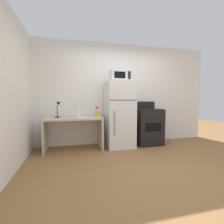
# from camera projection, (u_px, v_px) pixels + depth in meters

# --- Properties ---
(ground_plane) EXTENTS (12.00, 12.00, 0.00)m
(ground_plane) POSITION_uv_depth(u_px,v_px,m) (147.00, 167.00, 2.83)
(ground_plane) COLOR olive
(wall_back_white) EXTENTS (5.00, 0.10, 2.60)m
(wall_back_white) POSITION_uv_depth(u_px,v_px,m) (120.00, 94.00, 4.37)
(wall_back_white) COLOR white
(wall_back_white) RESTS_ON ground
(wall_left_brick) EXTENTS (0.10, 4.00, 2.60)m
(wall_left_brick) POSITION_uv_depth(u_px,v_px,m) (0.00, 90.00, 2.20)
(wall_left_brick) COLOR silver
(wall_left_brick) RESTS_ON ground
(desk) EXTENTS (1.29, 0.64, 0.75)m
(desk) POSITION_uv_depth(u_px,v_px,m) (74.00, 127.00, 3.76)
(desk) COLOR beige
(desk) RESTS_ON ground
(desk_lamp) EXTENTS (0.14, 0.12, 0.35)m
(desk_lamp) POSITION_uv_depth(u_px,v_px,m) (58.00, 107.00, 3.69)
(desk_lamp) COLOR black
(desk_lamp) RESTS_ON desk
(paper_towel_roll) EXTENTS (0.11, 0.11, 0.24)m
(paper_towel_roll) POSITION_uv_depth(u_px,v_px,m) (78.00, 113.00, 3.59)
(paper_towel_roll) COLOR white
(paper_towel_roll) RESTS_ON desk
(spray_bottle) EXTENTS (0.06, 0.06, 0.25)m
(spray_bottle) POSITION_uv_depth(u_px,v_px,m) (97.00, 113.00, 3.72)
(spray_bottle) COLOR yellow
(spray_bottle) RESTS_ON desk
(refrigerator) EXTENTS (0.65, 0.68, 1.59)m
(refrigerator) POSITION_uv_depth(u_px,v_px,m) (119.00, 114.00, 3.99)
(refrigerator) COLOR white
(refrigerator) RESTS_ON ground
(microwave) EXTENTS (0.46, 0.35, 0.26)m
(microwave) POSITION_uv_depth(u_px,v_px,m) (120.00, 76.00, 3.90)
(microwave) COLOR silver
(microwave) RESTS_ON refrigerator
(oven_range) EXTENTS (0.65, 0.61, 1.10)m
(oven_range) POSITION_uv_depth(u_px,v_px,m) (148.00, 126.00, 4.24)
(oven_range) COLOR black
(oven_range) RESTS_ON ground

